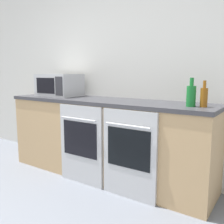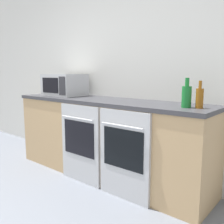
{
  "view_description": "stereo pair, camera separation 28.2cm",
  "coord_description": "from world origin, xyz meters",
  "px_view_note": "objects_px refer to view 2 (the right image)",
  "views": [
    {
      "loc": [
        1.68,
        -0.43,
        1.21
      ],
      "look_at": [
        0.11,
        1.87,
        0.78
      ],
      "focal_mm": 40.0,
      "sensor_mm": 36.0,
      "label": 1
    },
    {
      "loc": [
        1.9,
        -0.26,
        1.21
      ],
      "look_at": [
        0.11,
        1.87,
        0.78
      ],
      "focal_mm": 40.0,
      "sensor_mm": 36.0,
      "label": 2
    }
  ],
  "objects_px": {
    "oven_left": "(80,143)",
    "oven_right": "(124,155)",
    "bottle_green": "(187,96)",
    "microwave": "(64,85)",
    "bottle_amber": "(200,98)"
  },
  "relations": [
    {
      "from": "bottle_green",
      "to": "oven_right",
      "type": "bearing_deg",
      "value": -153.76
    },
    {
      "from": "oven_right",
      "to": "microwave",
      "type": "distance_m",
      "value": 1.45
    },
    {
      "from": "microwave",
      "to": "bottle_green",
      "type": "height_order",
      "value": "microwave"
    },
    {
      "from": "oven_right",
      "to": "bottle_green",
      "type": "xyz_separation_m",
      "value": [
        0.49,
        0.24,
        0.57
      ]
    },
    {
      "from": "oven_right",
      "to": "bottle_amber",
      "type": "distance_m",
      "value": 0.87
    },
    {
      "from": "microwave",
      "to": "bottle_green",
      "type": "bearing_deg",
      "value": -3.08
    },
    {
      "from": "oven_left",
      "to": "oven_right",
      "type": "bearing_deg",
      "value": 0.0
    },
    {
      "from": "microwave",
      "to": "bottle_amber",
      "type": "xyz_separation_m",
      "value": [
        1.86,
        -0.07,
        -0.05
      ]
    },
    {
      "from": "oven_left",
      "to": "oven_right",
      "type": "xyz_separation_m",
      "value": [
        0.61,
        0.0,
        0.0
      ]
    },
    {
      "from": "oven_left",
      "to": "bottle_green",
      "type": "bearing_deg",
      "value": 12.43
    },
    {
      "from": "oven_right",
      "to": "bottle_amber",
      "type": "relative_size",
      "value": 3.71
    },
    {
      "from": "oven_right",
      "to": "bottle_green",
      "type": "height_order",
      "value": "bottle_green"
    },
    {
      "from": "bottle_amber",
      "to": "bottle_green",
      "type": "bearing_deg",
      "value": -166.04
    },
    {
      "from": "bottle_green",
      "to": "microwave",
      "type": "bearing_deg",
      "value": 176.92
    },
    {
      "from": "oven_left",
      "to": "oven_right",
      "type": "distance_m",
      "value": 0.61
    }
  ]
}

